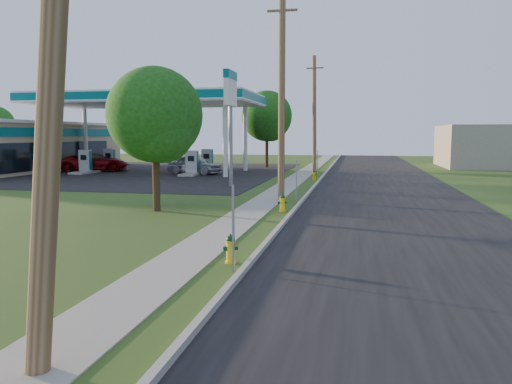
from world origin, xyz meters
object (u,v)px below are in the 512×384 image
utility_pole_far (314,114)px  fuel_pump_nw (85,164)px  hydrant_mid (282,203)px  utility_pole_mid (282,95)px  fuel_pump_ne (192,166)px  car_red (95,162)px  car_silver (195,165)px  fuel_pump_se (207,163)px  fuel_pump_sw (110,162)px  tree_lot (268,118)px  price_pylon (230,95)px  hydrant_near (231,249)px  tree_verge (156,119)px  hydrant_far (314,175)px

utility_pole_far → fuel_pump_nw: size_ratio=2.97×
hydrant_mid → utility_pole_mid: bearing=99.4°
fuel_pump_ne → car_red: 9.59m
fuel_pump_nw → car_silver: fuel_pump_nw is taller
car_silver → fuel_pump_se: bearing=13.3°
fuel_pump_sw → tree_lot: tree_lot is taller
hydrant_mid → utility_pole_far: bearing=91.6°
fuel_pump_sw → price_pylon: 18.72m
utility_pole_far → car_red: size_ratio=1.65×
tree_lot → car_red: (-13.43, -8.18, -3.87)m
utility_pole_mid → fuel_pump_sw: (-17.90, 17.00, -4.23)m
fuel_pump_se → car_silver: fuel_pump_se is taller
car_silver → utility_pole_far: bearing=-50.4°
car_red → fuel_pump_nw: bearing=166.9°
utility_pole_far → car_red: bearing=-170.9°
car_silver → price_pylon: bearing=-132.8°
hydrant_near → hydrant_mid: size_ratio=0.99×
utility_pole_mid → tree_verge: utility_pole_mid is taller
tree_lot → fuel_pump_sw: bearing=-154.4°
hydrant_mid → hydrant_far: hydrant_mid is taller
fuel_pump_sw → car_red: (-0.37, -1.93, 0.08)m
fuel_pump_se → hydrant_mid: (9.51, -20.69, -0.37)m
fuel_pump_nw → utility_pole_mid: bearing=-36.0°
tree_verge → car_red: tree_verge is taller
hydrant_near → car_red: (-18.86, 27.11, 0.45)m
utility_pole_far → fuel_pump_nw: bearing=-164.4°
fuel_pump_sw → fuel_pump_se: same height
fuel_pump_se → fuel_pump_sw: bearing=180.0°
utility_pole_mid → fuel_pump_se: utility_pole_mid is taller
fuel_pump_se → car_red: 9.56m
fuel_pump_nw → hydrant_mid: 24.93m
fuel_pump_se → hydrant_near: size_ratio=4.46×
price_pylon → car_silver: size_ratio=1.54×
utility_pole_far → fuel_pump_ne: bearing=-150.7°
fuel_pump_ne → tree_lot: tree_lot is taller
utility_pole_far → tree_verge: (-4.36, -22.61, -1.06)m
utility_pole_far → hydrant_far: utility_pole_far is taller
hydrant_near → car_silver: 27.84m
price_pylon → car_red: price_pylon is taller
tree_lot → price_pylon: bearing=-87.0°
car_red → car_silver: bearing=-119.3°
fuel_pump_nw → utility_pole_far: bearing=15.6°
fuel_pump_ne → car_silver: fuel_pump_ne is taller
fuel_pump_se → hydrant_near: 30.55m
tree_verge → hydrant_mid: tree_verge is taller
utility_pole_far → tree_lot: (-4.84, 5.25, -0.13)m
hydrant_near → hydrant_mid: (0.02, 8.35, 0.00)m
tree_verge → car_silver: tree_verge is taller
tree_lot → hydrant_near: 35.96m
fuel_pump_sw → price_pylon: (14.00, -11.50, 4.71)m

